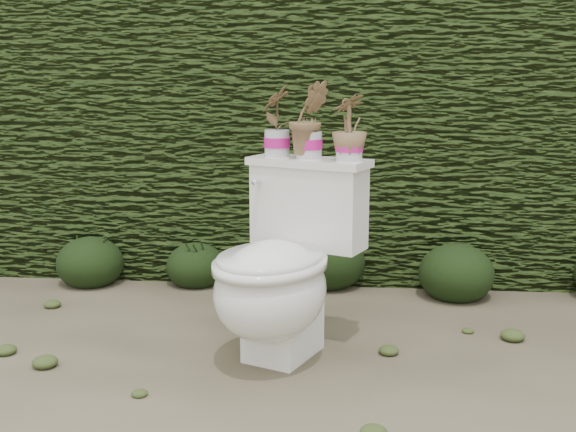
# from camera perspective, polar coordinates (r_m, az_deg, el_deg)

# --- Properties ---
(ground) EXTENTS (60.00, 60.00, 0.00)m
(ground) POSITION_cam_1_polar(r_m,az_deg,el_deg) (2.86, -3.95, -11.81)
(ground) COLOR #736A4F
(ground) RESTS_ON ground
(hedge) EXTENTS (8.00, 1.00, 1.60)m
(hedge) POSITION_cam_1_polar(r_m,az_deg,el_deg) (4.23, -0.56, 6.98)
(hedge) COLOR #2D4015
(hedge) RESTS_ON ground
(toilet) EXTENTS (0.68, 0.80, 0.78)m
(toilet) POSITION_cam_1_polar(r_m,az_deg,el_deg) (2.84, -0.58, -4.40)
(toilet) COLOR silver
(toilet) RESTS_ON ground
(potted_plant_left) EXTENTS (0.15, 0.18, 0.28)m
(potted_plant_left) POSITION_cam_1_polar(r_m,az_deg,el_deg) (3.02, -0.88, 7.41)
(potted_plant_left) COLOR #24762A
(potted_plant_left) RESTS_ON toilet
(potted_plant_center) EXTENTS (0.20, 0.18, 0.30)m
(potted_plant_center) POSITION_cam_1_polar(r_m,az_deg,el_deg) (2.95, 1.68, 7.47)
(potted_plant_center) COLOR #24762A
(potted_plant_center) RESTS_ON toilet
(potted_plant_right) EXTENTS (0.19, 0.19, 0.25)m
(potted_plant_right) POSITION_cam_1_polar(r_m,az_deg,el_deg) (2.87, 4.88, 6.82)
(potted_plant_right) COLOR #24762A
(potted_plant_right) RESTS_ON toilet
(liriope_clump_2) EXTENTS (0.36, 0.36, 0.28)m
(liriope_clump_2) POSITION_cam_1_polar(r_m,az_deg,el_deg) (4.02, -15.40, -3.20)
(liriope_clump_2) COLOR black
(liriope_clump_2) RESTS_ON ground
(liriope_clump_3) EXTENTS (0.32, 0.32, 0.26)m
(liriope_clump_3) POSITION_cam_1_polar(r_m,az_deg,el_deg) (3.90, -7.29, -3.53)
(liriope_clump_3) COLOR black
(liriope_clump_3) RESTS_ON ground
(liriope_clump_4) EXTENTS (0.41, 0.41, 0.33)m
(liriope_clump_4) POSITION_cam_1_polar(r_m,az_deg,el_deg) (3.85, 3.13, -3.12)
(liriope_clump_4) COLOR black
(liriope_clump_4) RESTS_ON ground
(liriope_clump_5) EXTENTS (0.38, 0.38, 0.30)m
(liriope_clump_5) POSITION_cam_1_polar(r_m,az_deg,el_deg) (3.74, 13.18, -4.02)
(liriope_clump_5) COLOR black
(liriope_clump_5) RESTS_ON ground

